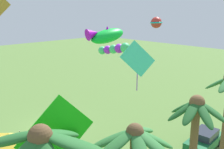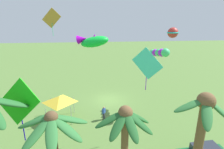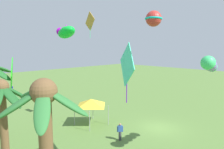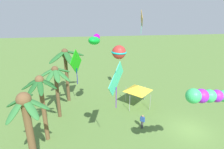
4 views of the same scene
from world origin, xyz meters
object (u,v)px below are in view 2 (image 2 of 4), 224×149
(festival_tent, at_px, (60,99))
(spectator_0, at_px, (104,113))
(kite_ball_4, at_px, (173,33))
(kite_diamond_0, at_px, (147,64))
(kite_fish_3, at_px, (93,41))
(palm_tree_1, at_px, (53,134))
(kite_diamond_1, at_px, (19,103))
(palm_tree_3, at_px, (125,135))
(kite_tube_5, at_px, (159,53))
(kite_diamond_2, at_px, (52,18))
(palm_tree_0, at_px, (201,128))

(festival_tent, bearing_deg, spectator_0, 172.59)
(kite_ball_4, bearing_deg, kite_diamond_0, -3.43)
(kite_fish_3, bearing_deg, kite_diamond_0, -162.46)
(palm_tree_1, relative_size, kite_diamond_1, 1.39)
(festival_tent, height_order, kite_ball_4, kite_ball_4)
(kite_fish_3, bearing_deg, palm_tree_1, 61.65)
(palm_tree_1, relative_size, palm_tree_3, 0.93)
(kite_tube_5, bearing_deg, palm_tree_1, 48.52)
(festival_tent, xyz_separation_m, kite_diamond_2, (0.04, -0.01, 8.48))
(palm_tree_0, height_order, kite_ball_4, kite_ball_4)
(palm_tree_1, distance_m, kite_diamond_2, 11.57)
(kite_fish_3, bearing_deg, palm_tree_0, 141.17)
(palm_tree_0, relative_size, palm_tree_3, 1.08)
(kite_diamond_2, relative_size, kite_fish_3, 1.06)
(palm_tree_0, xyz_separation_m, palm_tree_3, (4.44, 0.14, -0.09))
(palm_tree_3, height_order, kite_ball_4, kite_ball_4)
(palm_tree_1, bearing_deg, palm_tree_3, 170.55)
(kite_diamond_1, bearing_deg, kite_tube_5, -143.76)
(kite_fish_3, distance_m, kite_ball_4, 6.65)
(palm_tree_0, relative_size, kite_diamond_2, 2.73)
(spectator_0, height_order, festival_tent, festival_tent)
(kite_diamond_1, bearing_deg, palm_tree_3, 156.52)
(kite_diamond_1, bearing_deg, palm_tree_1, 139.32)
(festival_tent, bearing_deg, palm_tree_0, 133.99)
(kite_diamond_2, distance_m, kite_ball_4, 11.23)
(palm_tree_1, xyz_separation_m, kite_diamond_1, (2.48, -2.13, 0.94))
(kite_diamond_2, bearing_deg, kite_fish_3, 125.82)
(kite_diamond_2, distance_m, kite_tube_5, 12.19)
(palm_tree_0, height_order, spectator_0, palm_tree_0)
(palm_tree_0, xyz_separation_m, kite_diamond_2, (9.94, -10.27, 5.84))
(palm_tree_0, bearing_deg, palm_tree_3, 1.79)
(spectator_0, relative_size, festival_tent, 0.56)
(kite_fish_3, bearing_deg, kite_tube_5, -137.77)
(festival_tent, relative_size, kite_fish_3, 1.14)
(palm_tree_0, distance_m, palm_tree_1, 8.40)
(festival_tent, bearing_deg, kite_fish_3, 125.62)
(kite_diamond_0, distance_m, kite_tube_5, 6.23)
(kite_ball_4, xyz_separation_m, kite_tube_5, (-1.08, -5.56, -2.74))
(festival_tent, distance_m, kite_tube_5, 12.45)
(kite_tube_5, bearing_deg, festival_tent, 7.35)
(spectator_0, bearing_deg, kite_ball_4, 148.17)
(festival_tent, bearing_deg, kite_diamond_0, 154.79)
(kite_ball_4, distance_m, kite_tube_5, 6.29)
(kite_diamond_1, bearing_deg, kite_fish_3, -155.39)
(kite_fish_3, distance_m, kite_tube_5, 10.49)
(palm_tree_1, distance_m, spectator_0, 10.52)
(festival_tent, distance_m, kite_fish_3, 9.63)
(kite_diamond_1, bearing_deg, palm_tree_0, 166.29)
(kite_ball_4, bearing_deg, palm_tree_3, 52.19)
(palm_tree_1, distance_m, kite_fish_3, 6.69)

